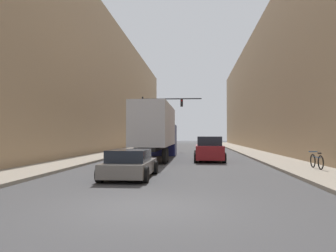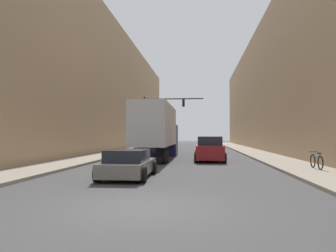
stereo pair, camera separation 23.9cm
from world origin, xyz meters
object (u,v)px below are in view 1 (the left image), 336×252
at_px(sedan_car, 130,164).
at_px(traffic_signal_gantry, 157,113).
at_px(semi_truck, 157,130).
at_px(parked_bicycle, 317,161).
at_px(suv_car, 209,149).

xyz_separation_m(sedan_car, traffic_signal_gantry, (-2.00, 25.79, 4.02)).
height_order(sedan_car, traffic_signal_gantry, traffic_signal_gantry).
distance_m(semi_truck, parked_bicycle, 12.47).
bearing_deg(parked_bicycle, semi_truck, 138.45).
bearing_deg(parked_bicycle, traffic_signal_gantry, 116.07).
height_order(suv_car, parked_bicycle, suv_car).
xyz_separation_m(sedan_car, suv_car, (3.79, 9.67, 0.24)).
distance_m(traffic_signal_gantry, parked_bicycle, 25.39).
xyz_separation_m(suv_car, parked_bicycle, (5.22, -6.39, -0.30)).
height_order(semi_truck, parked_bicycle, semi_truck).
relative_size(semi_truck, sedan_car, 2.76).
bearing_deg(semi_truck, traffic_signal_gantry, 97.06).
distance_m(sedan_car, parked_bicycle, 9.59).
bearing_deg(parked_bicycle, suv_car, 129.25).
xyz_separation_m(semi_truck, traffic_signal_gantry, (-1.77, 14.32, 2.35)).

